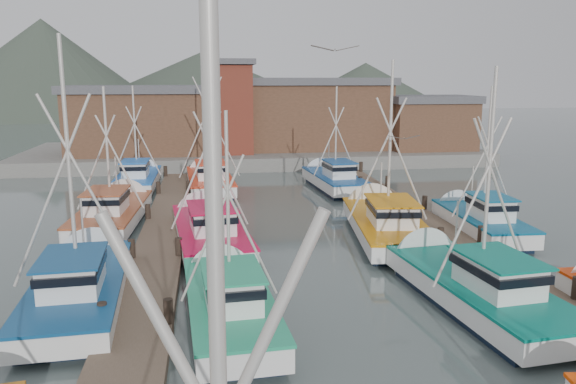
{
  "coord_description": "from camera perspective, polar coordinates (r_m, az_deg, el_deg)",
  "views": [
    {
      "loc": [
        -4.63,
        -18.92,
        7.96
      ],
      "look_at": [
        -0.84,
        7.42,
        2.6
      ],
      "focal_mm": 35.0,
      "sensor_mm": 36.0,
      "label": 1
    }
  ],
  "objects": [
    {
      "name": "ground",
      "position": [
        21.04,
        5.24,
        -10.89
      ],
      "size": [
        260.0,
        260.0,
        0.0
      ],
      "primitive_type": "plane",
      "color": "#445251",
      "rests_on": "ground"
    },
    {
      "name": "dock_left",
      "position": [
        24.35,
        -13.46,
        -7.49
      ],
      "size": [
        2.3,
        46.0,
        1.5
      ],
      "color": "brown",
      "rests_on": "ground"
    },
    {
      "name": "dock_right",
      "position": [
        26.89,
        17.94,
        -5.94
      ],
      "size": [
        2.3,
        46.0,
        1.5
      ],
      "color": "brown",
      "rests_on": "ground"
    },
    {
      "name": "quay",
      "position": [
        56.59,
        -3.45,
        3.89
      ],
      "size": [
        44.0,
        16.0,
        1.2
      ],
      "primitive_type": "cube",
      "color": "gray",
      "rests_on": "ground"
    },
    {
      "name": "shed_left",
      "position": [
        54.42,
        -15.03,
        7.19
      ],
      "size": [
        12.72,
        8.48,
        6.2
      ],
      "color": "brown",
      "rests_on": "quay"
    },
    {
      "name": "shed_center",
      "position": [
        57.02,
        2.58,
        8.09
      ],
      "size": [
        14.84,
        9.54,
        6.9
      ],
      "color": "brown",
      "rests_on": "quay"
    },
    {
      "name": "shed_right",
      "position": [
        57.32,
        14.1,
        6.92
      ],
      "size": [
        8.48,
        6.36,
        5.2
      ],
      "color": "brown",
      "rests_on": "quay"
    },
    {
      "name": "lookout_tower",
      "position": [
        52.04,
        -5.36,
        8.68
      ],
      "size": [
        3.6,
        3.6,
        8.5
      ],
      "color": "maroon",
      "rests_on": "quay"
    },
    {
      "name": "distant_hills",
      "position": [
        141.96,
        -11.59,
        7.94
      ],
      "size": [
        175.0,
        140.0,
        42.0
      ],
      "color": "#3B4539",
      "rests_on": "ground"
    },
    {
      "name": "boat_4",
      "position": [
        19.25,
        -6.13,
        -10.91
      ],
      "size": [
        3.21,
        8.68,
        7.73
      ],
      "rotation": [
        0.0,
        0.0,
        0.07
      ],
      "color": "black",
      "rests_on": "ground"
    },
    {
      "name": "boat_5",
      "position": [
        21.5,
        17.88,
        -8.97
      ],
      "size": [
        3.92,
        9.79,
        9.23
      ],
      "rotation": [
        0.0,
        0.0,
        0.1
      ],
      "color": "black",
      "rests_on": "ground"
    },
    {
      "name": "boat_6",
      "position": [
        21.85,
        -20.2,
        -8.78
      ],
      "size": [
        4.19,
        9.69,
        10.24
      ],
      "rotation": [
        0.0,
        0.0,
        0.06
      ],
      "color": "black",
      "rests_on": "ground"
    },
    {
      "name": "boat_8",
      "position": [
        27.91,
        -8.05,
        -3.84
      ],
      "size": [
        4.04,
        10.07,
        9.01
      ],
      "rotation": [
        0.0,
        0.0,
        0.1
      ],
      "color": "black",
      "rests_on": "ground"
    },
    {
      "name": "boat_9",
      "position": [
        29.46,
        9.72,
        -3.08
      ],
      "size": [
        4.41,
        10.64,
        9.84
      ],
      "rotation": [
        0.0,
        0.0,
        -0.12
      ],
      "color": "black",
      "rests_on": "ground"
    },
    {
      "name": "boat_10",
      "position": [
        32.76,
        -17.23,
        -1.97
      ],
      "size": [
        3.59,
        9.82,
        8.47
      ],
      "rotation": [
        0.0,
        0.0,
        -0.05
      ],
      "color": "black",
      "rests_on": "ground"
    },
    {
      "name": "boat_11",
      "position": [
        31.24,
        18.67,
        -2.7
      ],
      "size": [
        3.36,
        8.31,
        8.29
      ],
      "rotation": [
        0.0,
        0.0,
        -0.04
      ],
      "color": "black",
      "rests_on": "ground"
    },
    {
      "name": "boat_12",
      "position": [
        41.71,
        -8.01,
        1.24
      ],
      "size": [
        4.39,
        9.82,
        11.08
      ],
      "rotation": [
        0.0,
        0.0,
        0.06
      ],
      "color": "black",
      "rests_on": "ground"
    },
    {
      "name": "boat_13",
      "position": [
        41.7,
        4.52,
        1.3
      ],
      "size": [
        3.48,
        9.17,
        8.23
      ],
      "rotation": [
        0.0,
        0.0,
        0.08
      ],
      "color": "black",
      "rests_on": "ground"
    },
    {
      "name": "boat_14",
      "position": [
        43.19,
        -14.94,
        1.3
      ],
      "size": [
        3.45,
        8.93,
        8.28
      ],
      "rotation": [
        0.0,
        0.0,
        -0.0
      ],
      "color": "black",
      "rests_on": "ground"
    },
    {
      "name": "gull_near",
      "position": [
        18.24,
        4.8,
        14.27
      ],
      "size": [
        1.54,
        0.6,
        0.24
      ],
      "rotation": [
        0.0,
        0.0,
        -0.0
      ],
      "color": "gray",
      "rests_on": "ground"
    },
    {
      "name": "gull_far",
      "position": [
        27.29,
        11.71,
        5.42
      ],
      "size": [
        1.54,
        0.61,
        0.24
      ],
      "rotation": [
        0.0,
        0.0,
        -0.02
      ],
      "color": "gray",
      "rests_on": "ground"
    }
  ]
}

